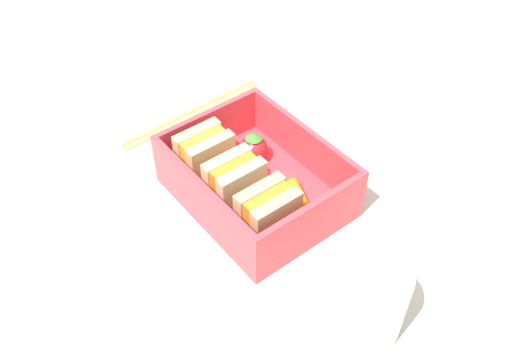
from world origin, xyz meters
The scene contains 10 objects.
ground_plane centered at (0.00, 0.00, -1.00)cm, with size 120.00×120.00×2.00cm, color beige.
bento_tray centered at (0.00, 0.00, 0.60)cm, with size 17.19×13.51×1.20cm, color #DC404B.
bento_rim centered at (0.00, 0.00, 3.67)cm, with size 17.19×13.51×4.94cm.
sandwich_left centered at (-5.13, 2.64, 3.79)cm, with size 3.67×5.27×5.19cm.
sandwich_center_left centered at (0.00, 2.64, 3.79)cm, with size 3.67×5.27×5.19cm.
sandwich_center centered at (5.13, 2.64, 3.79)cm, with size 3.67×5.27×5.19cm.
carrot_stick_far_left centered at (-3.82, -2.34, 1.89)cm, with size 1.39×1.39×3.75cm, color orange.
strawberry_far_left centered at (3.73, -2.65, 2.81)cm, with size 2.98×2.98×3.58cm.
chopstick_pair centered at (15.80, -2.59, 0.35)cm, with size 2.37×19.76×0.70cm.
drinking_glass centered at (-17.44, 2.18, 3.75)cm, with size 6.18×6.18×7.49cm, color white.
Camera 1 is at (-32.07, 25.22, 43.26)cm, focal length 40.00 mm.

